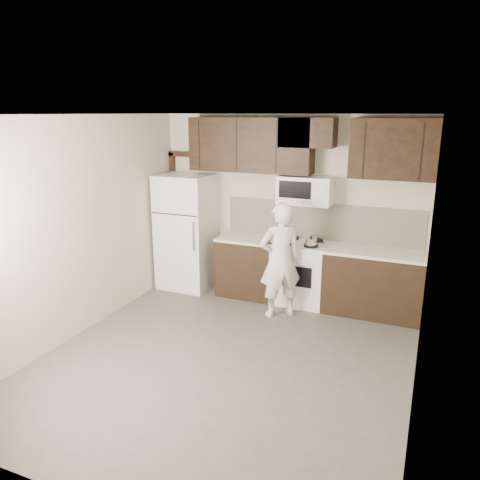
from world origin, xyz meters
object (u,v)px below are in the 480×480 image
Objects in this scene: microwave at (305,190)px; person at (280,260)px; refrigerator at (187,232)px; stove at (300,272)px.

microwave is 0.48× the size of person.
refrigerator is (-1.85, -0.17, -0.75)m from microwave.
stove is 1.90m from refrigerator.
microwave reaches higher than person.
microwave reaches higher than refrigerator.
refrigerator is at bearing -174.85° from microwave.
refrigerator is at bearing -178.49° from stove.
person is at bearing -16.90° from refrigerator.
refrigerator is at bearing -55.52° from person.
person is (-0.13, -0.57, 0.33)m from stove.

